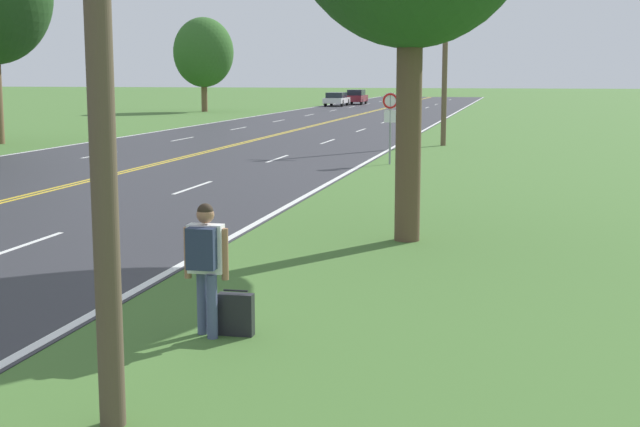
% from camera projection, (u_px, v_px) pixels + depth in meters
% --- Properties ---
extents(hitchhiker_person, '(0.57, 0.41, 1.67)m').
position_uv_depth(hitchhiker_person, '(205.00, 256.00, 10.88)').
color(hitchhiker_person, '#475175').
rests_on(hitchhiker_person, ground).
extents(suitcase, '(0.45, 0.17, 0.58)m').
position_uv_depth(suitcase, '(236.00, 314.00, 11.08)').
color(suitcase, black).
rests_on(suitcase, ground).
extents(traffic_sign, '(0.60, 0.10, 2.57)m').
position_uv_depth(traffic_sign, '(390.00, 110.00, 31.84)').
color(traffic_sign, gray).
rests_on(traffic_sign, ground).
extents(utility_pole_midground, '(1.80, 0.24, 8.17)m').
position_uv_depth(utility_pole_midground, '(445.00, 51.00, 39.88)').
color(utility_pole_midground, brown).
rests_on(utility_pole_midground, ground).
extents(tree_behind_sign, '(5.15, 5.15, 8.02)m').
position_uv_depth(tree_behind_sign, '(203.00, 52.00, 76.21)').
color(tree_behind_sign, brown).
rests_on(tree_behind_sign, ground).
extents(car_white_sedan_mid_near, '(1.93, 4.58, 1.37)m').
position_uv_depth(car_white_sedan_mid_near, '(337.00, 99.00, 90.15)').
color(car_white_sedan_mid_near, black).
rests_on(car_white_sedan_mid_near, ground).
extents(car_maroon_sedan_mid_far, '(1.84, 3.97, 1.57)m').
position_uv_depth(car_maroon_sedan_mid_far, '(356.00, 97.00, 95.06)').
color(car_maroon_sedan_mid_far, black).
rests_on(car_maroon_sedan_mid_far, ground).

